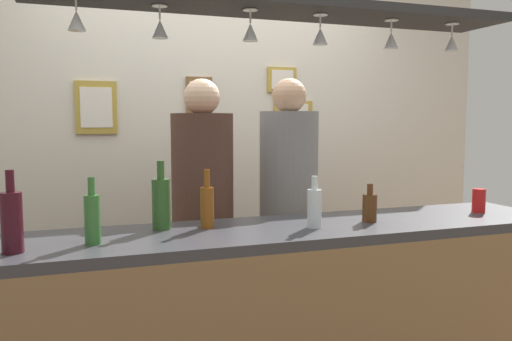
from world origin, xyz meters
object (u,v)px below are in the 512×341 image
Objects in this scene: person_right_grey_shirt at (289,194)px; bottle_champagne_green at (161,202)px; picture_frame_caricature at (96,107)px; bottle_wine_dark_red at (12,220)px; person_middle_brown_shirt at (203,200)px; bottle_soda_clear at (314,207)px; picture_frame_lower_pair at (293,113)px; bottle_beer_amber_tall at (207,205)px; bottle_beer_green_import at (92,218)px; picture_frame_upper_small at (282,80)px; bottle_beer_brown_stubby at (370,207)px; drink_can at (479,201)px; picture_frame_crest at (199,96)px.

person_right_grey_shirt is 5.64× the size of bottle_champagne_green.
bottle_wine_dark_red is at bearing -103.16° from picture_frame_caricature.
bottle_champagne_green is (-0.31, -0.53, 0.09)m from person_middle_brown_shirt.
bottle_soda_clear is 0.77× the size of picture_frame_lower_pair.
bottle_champagne_green and bottle_wine_dark_red have the same top height.
person_middle_brown_shirt is 4.93× the size of picture_frame_caricature.
bottle_soda_clear is 0.88× the size of bottle_beer_amber_tall.
person_middle_brown_shirt is at bearing 59.70° from bottle_champagne_green.
picture_frame_upper_small reaches higher than bottle_beer_green_import.
picture_frame_upper_small is at bearing 49.81° from bottle_champagne_green.
person_middle_brown_shirt is 7.29× the size of bottle_soda_clear.
bottle_beer_green_import is 2.11m from picture_frame_lower_pair.
picture_frame_lower_pair is (0.35, 0.75, 0.48)m from person_right_grey_shirt.
bottle_beer_brown_stubby is at bearing -95.29° from picture_frame_upper_small.
bottle_soda_clear is 1.76m from picture_frame_caricature.
picture_frame_caricature is at bearing 76.84° from bottle_wine_dark_red.
bottle_champagne_green is 1.30× the size of bottle_soda_clear.
person_right_grey_shirt is 1.33m from bottle_beer_green_import.
picture_frame_lower_pair is at bearing 0.00° from picture_frame_caricature.
bottle_beer_green_import is at bearing -177.88° from drink_can.
drink_can is at bearing -37.39° from picture_frame_caricature.
picture_frame_caricature is at bearing 142.61° from drink_can.
bottle_beer_brown_stubby is at bearing 6.75° from bottle_soda_clear.
person_middle_brown_shirt reaches higher than bottle_champagne_green.
person_middle_brown_shirt is at bearing 114.99° from bottle_soda_clear.
person_middle_brown_shirt reaches higher than bottle_beer_amber_tall.
picture_frame_crest is 0.87× the size of picture_frame_lower_pair.
bottle_beer_green_import reaches higher than bottle_soda_clear.
bottle_beer_green_import is at bearing -162.64° from bottle_beer_amber_tall.
bottle_beer_brown_stubby is 1.60m from picture_frame_upper_small.
picture_frame_crest reaches higher than bottle_soda_clear.
bottle_beer_amber_tall and bottle_beer_green_import have the same top height.
picture_frame_crest is (-0.18, 1.47, 0.55)m from bottle_soda_clear.
person_right_grey_shirt is at bearing 140.68° from drink_can.
picture_frame_upper_small is (1.08, 1.28, 0.65)m from bottle_champagne_green.
picture_frame_caricature is 1.55× the size of picture_frame_upper_small.
drink_can is 0.41× the size of picture_frame_lower_pair.
person_right_grey_shirt is (0.51, -0.00, 0.01)m from person_middle_brown_shirt.
picture_frame_crest is (-1.15, 1.40, 0.58)m from drink_can.
bottle_beer_green_import is 0.28m from bottle_wine_dark_red.
bottle_champagne_green is at bearing -130.19° from picture_frame_upper_small.
picture_frame_caricature is (-0.52, 0.75, 0.52)m from person_middle_brown_shirt.
bottle_beer_amber_tall is at bearing -101.28° from person_middle_brown_shirt.
picture_frame_crest is at bearing 69.94° from bottle_champagne_green.
picture_frame_lower_pair is (0.86, 0.75, 0.49)m from person_middle_brown_shirt.
bottle_wine_dark_red is 0.88× the size of picture_frame_caricature.
picture_frame_upper_small is (1.37, 1.47, 0.66)m from bottle_beer_green_import.
bottle_wine_dark_red is 2.46× the size of drink_can.
bottle_beer_amber_tall is 0.87× the size of picture_frame_lower_pair.
bottle_champagne_green is 1.00× the size of picture_frame_lower_pair.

